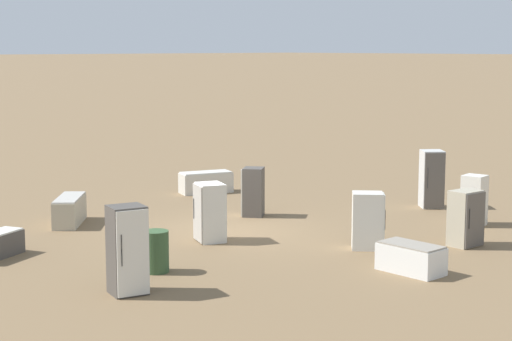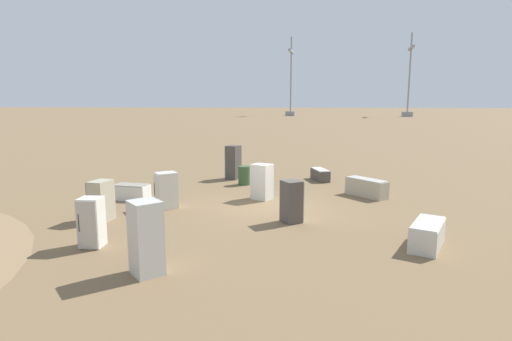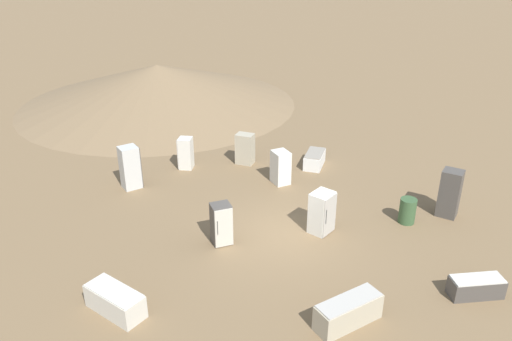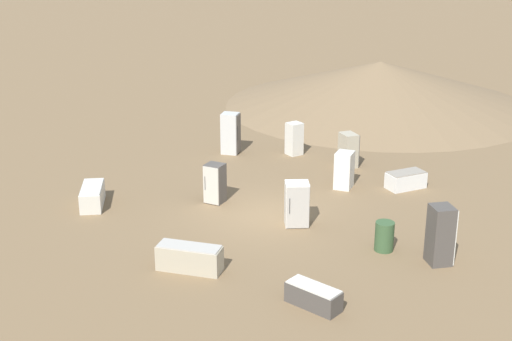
{
  "view_description": "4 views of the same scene",
  "coord_description": "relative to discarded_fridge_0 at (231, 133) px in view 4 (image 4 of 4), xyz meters",
  "views": [
    {
      "loc": [
        15.15,
        17.35,
        5.02
      ],
      "look_at": [
        -0.6,
        0.3,
        1.65
      ],
      "focal_mm": 60.0,
      "sensor_mm": 36.0,
      "label": 1
    },
    {
      "loc": [
        -15.17,
        -2.98,
        4.04
      ],
      "look_at": [
        0.12,
        0.55,
        1.43
      ],
      "focal_mm": 28.0,
      "sensor_mm": 36.0,
      "label": 2
    },
    {
      "loc": [
        3.57,
        -14.57,
        9.45
      ],
      "look_at": [
        -1.4,
        1.37,
        1.64
      ],
      "focal_mm": 35.0,
      "sensor_mm": 36.0,
      "label": 3
    },
    {
      "loc": [
        20.69,
        -10.09,
        9.81
      ],
      "look_at": [
        0.34,
        -0.54,
        1.82
      ],
      "focal_mm": 50.0,
      "sensor_mm": 36.0,
      "label": 4
    }
  ],
  "objects": [
    {
      "name": "discarded_fridge_5",
      "position": [
        3.73,
        3.73,
        -0.19
      ],
      "size": [
        0.81,
        0.65,
        1.43
      ],
      "rotation": [
        0.0,
        0.0,
        6.22
      ],
      "color": "#B2A88E",
      "rests_on": "ground_plane"
    },
    {
      "name": "discarded_fridge_4",
      "position": [
        12.44,
        1.46,
        0.01
      ],
      "size": [
        0.84,
        0.83,
        1.83
      ],
      "rotation": [
        0.0,
        0.0,
        6.04
      ],
      "color": "#4C4742",
      "rests_on": "ground_plane"
    },
    {
      "name": "discarded_fridge_1",
      "position": [
        5.78,
        2.25,
        -0.19
      ],
      "size": [
        0.99,
        0.99,
        1.43
      ],
      "rotation": [
        0.0,
        0.0,
        0.75
      ],
      "color": "silver",
      "rests_on": "ground_plane"
    },
    {
      "name": "discarded_fridge_10",
      "position": [
        5.06,
        -2.8,
        -0.17
      ],
      "size": [
        0.88,
        0.88,
        1.46
      ],
      "rotation": [
        0.0,
        0.0,
        3.8
      ],
      "color": "#4C4742",
      "rests_on": "ground_plane"
    },
    {
      "name": "discarded_fridge_0",
      "position": [
        0.0,
        0.0,
        0.0
      ],
      "size": [
        0.97,
        0.99,
        1.81
      ],
      "rotation": [
        0.0,
        0.0,
        5.59
      ],
      "color": "silver",
      "rests_on": "ground_plane"
    },
    {
      "name": "discarded_fridge_6",
      "position": [
        1.35,
        2.43,
        -0.19
      ],
      "size": [
        0.7,
        0.69,
        1.43
      ],
      "rotation": [
        0.0,
        0.0,
        1.74
      ],
      "color": "silver",
      "rests_on": "ground_plane"
    },
    {
      "name": "ground_plane",
      "position": [
        6.89,
        -1.63,
        -0.9
      ],
      "size": [
        1000.0,
        1000.0,
        0.0
      ],
      "primitive_type": "plane",
      "color": "brown"
    },
    {
      "name": "dirt_mound",
      "position": [
        -4.28,
        10.74,
        0.33
      ],
      "size": [
        16.94,
        16.94,
        2.46
      ],
      "color": "#7F6647",
      "rests_on": "ground_plane"
    },
    {
      "name": "discarded_fridge_8",
      "position": [
        13.08,
        -3.22,
        -0.6
      ],
      "size": [
        1.64,
        1.16,
        0.61
      ],
      "rotation": [
        0.0,
        0.0,
        1.99
      ],
      "color": "#4C4742",
      "rests_on": "ground_plane"
    },
    {
      "name": "discarded_fridge_7",
      "position": [
        8.15,
        -1.09,
        -0.14
      ],
      "size": [
        0.92,
        0.97,
        1.52
      ],
      "rotation": [
        0.0,
        0.0,
        4.32
      ],
      "color": "silver",
      "rests_on": "ground_plane"
    },
    {
      "name": "discarded_fridge_2",
      "position": [
        6.83,
        4.37,
        -0.58
      ],
      "size": [
        0.75,
        1.47,
        0.65
      ],
      "rotation": [
        0.0,
        0.0,
        3.14
      ],
      "color": "white",
      "rests_on": "ground_plane"
    },
    {
      "name": "discarded_fridge_9",
      "position": [
        3.49,
        -6.93,
        -0.54
      ],
      "size": [
        1.92,
        1.27,
        0.73
      ],
      "rotation": [
        0.0,
        0.0,
        1.24
      ],
      "color": "beige",
      "rests_on": "ground_plane"
    },
    {
      "name": "discarded_fridge_3",
      "position": [
        9.7,
        -5.49,
        -0.51
      ],
      "size": [
        1.75,
        1.87,
        0.79
      ],
      "rotation": [
        0.0,
        0.0,
        5.57
      ],
      "color": "#B2A88E",
      "rests_on": "ground_plane"
    },
    {
      "name": "rusty_barrel",
      "position": [
        11.02,
        0.47,
        -0.43
      ],
      "size": [
        0.59,
        0.59,
        0.95
      ],
      "color": "#385633",
      "rests_on": "ground_plane"
    }
  ]
}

